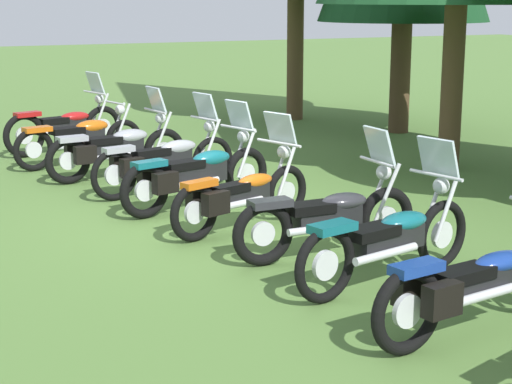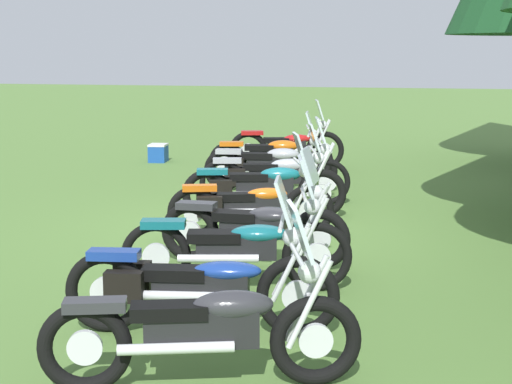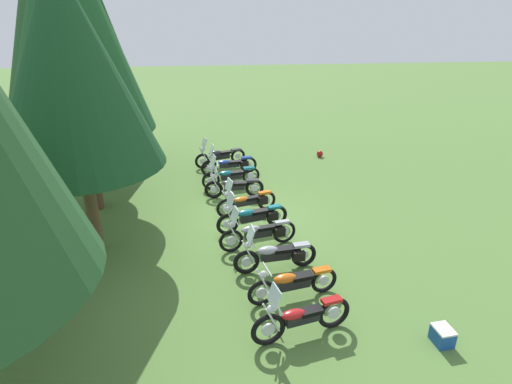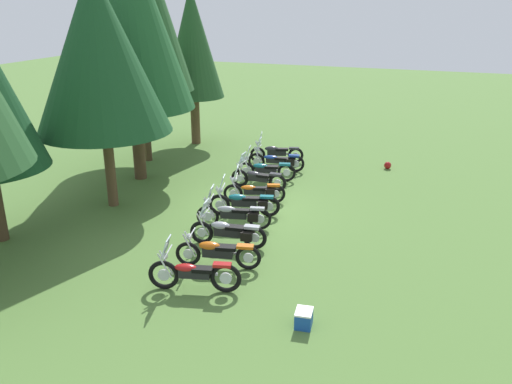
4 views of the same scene
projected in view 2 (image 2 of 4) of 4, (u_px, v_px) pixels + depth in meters
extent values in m
plane|color=#547A38|center=(257.00, 228.00, 11.39)|extent=(80.00, 80.00, 0.00)
torus|color=black|center=(325.00, 150.00, 16.79)|extent=(0.30, 0.77, 0.77)
cylinder|color=silver|center=(325.00, 150.00, 16.79)|extent=(0.12, 0.30, 0.30)
torus|color=black|center=(248.00, 151.00, 16.75)|extent=(0.30, 0.77, 0.77)
cylinder|color=silver|center=(248.00, 151.00, 16.75)|extent=(0.12, 0.30, 0.30)
cube|color=black|center=(287.00, 146.00, 16.75)|extent=(0.40, 0.79, 0.22)
ellipsoid|color=#B21919|center=(297.00, 139.00, 16.73)|extent=(0.40, 0.59, 0.17)
cube|color=black|center=(276.00, 140.00, 16.73)|extent=(0.37, 0.55, 0.10)
cube|color=#B21919|center=(252.00, 133.00, 16.69)|extent=(0.30, 0.48, 0.08)
cylinder|color=silver|center=(322.00, 135.00, 16.82)|extent=(0.12, 0.34, 0.65)
cylinder|color=silver|center=(323.00, 136.00, 16.65)|extent=(0.12, 0.34, 0.65)
cylinder|color=silver|center=(318.00, 119.00, 16.68)|extent=(0.75, 0.22, 0.04)
sphere|color=silver|center=(323.00, 125.00, 16.70)|extent=(0.21, 0.21, 0.17)
cylinder|color=silver|center=(279.00, 150.00, 16.63)|extent=(0.26, 0.76, 0.08)
cube|color=silver|center=(319.00, 110.00, 16.65)|extent=(0.46, 0.25, 0.39)
torus|color=black|center=(315.00, 161.00, 15.55)|extent=(0.24, 0.69, 0.68)
cylinder|color=silver|center=(315.00, 161.00, 15.55)|extent=(0.10, 0.27, 0.26)
torus|color=black|center=(227.00, 161.00, 15.57)|extent=(0.24, 0.69, 0.68)
cylinder|color=silver|center=(227.00, 161.00, 15.57)|extent=(0.10, 0.27, 0.26)
cube|color=black|center=(271.00, 155.00, 15.54)|extent=(0.40, 0.84, 0.27)
ellipsoid|color=#D16014|center=(283.00, 146.00, 15.51)|extent=(0.41, 0.62, 0.21)
cube|color=black|center=(259.00, 147.00, 15.52)|extent=(0.38, 0.58, 0.10)
cube|color=#D16014|center=(232.00, 144.00, 15.51)|extent=(0.31, 0.48, 0.08)
cylinder|color=silver|center=(311.00, 145.00, 15.59)|extent=(0.11, 0.34, 0.65)
cylinder|color=silver|center=(312.00, 146.00, 15.41)|extent=(0.11, 0.34, 0.65)
cylinder|color=silver|center=(308.00, 127.00, 15.45)|extent=(0.60, 0.16, 0.04)
sphere|color=silver|center=(312.00, 133.00, 15.46)|extent=(0.20, 0.20, 0.17)
cylinder|color=silver|center=(261.00, 161.00, 15.41)|extent=(0.25, 0.80, 0.08)
torus|color=black|center=(317.00, 171.00, 14.21)|extent=(0.20, 0.71, 0.70)
cylinder|color=silver|center=(317.00, 171.00, 14.21)|extent=(0.08, 0.27, 0.26)
torus|color=black|center=(224.00, 170.00, 14.36)|extent=(0.20, 0.71, 0.70)
cylinder|color=silver|center=(224.00, 170.00, 14.36)|extent=(0.08, 0.27, 0.26)
cube|color=black|center=(270.00, 164.00, 14.26)|extent=(0.33, 0.81, 0.27)
ellipsoid|color=#9EA0A8|center=(283.00, 154.00, 14.22)|extent=(0.36, 0.59, 0.21)
cube|color=black|center=(258.00, 156.00, 14.26)|extent=(0.34, 0.55, 0.10)
cube|color=#9EA0A8|center=(229.00, 151.00, 14.30)|extent=(0.27, 0.46, 0.08)
cylinder|color=silver|center=(314.00, 153.00, 14.25)|extent=(0.08, 0.34, 0.65)
cylinder|color=silver|center=(313.00, 155.00, 14.08)|extent=(0.08, 0.34, 0.65)
cylinder|color=silver|center=(309.00, 134.00, 14.11)|extent=(0.72, 0.12, 0.04)
sphere|color=silver|center=(314.00, 141.00, 14.12)|extent=(0.19, 0.19, 0.17)
cylinder|color=silver|center=(259.00, 171.00, 14.15)|extent=(0.17, 0.79, 0.08)
cube|color=silver|center=(310.00, 123.00, 14.08)|extent=(0.46, 0.20, 0.39)
cube|color=black|center=(237.00, 163.00, 14.51)|extent=(0.18, 0.33, 0.26)
cube|color=black|center=(235.00, 166.00, 14.14)|extent=(0.18, 0.33, 0.26)
torus|color=black|center=(328.00, 182.00, 13.04)|extent=(0.25, 0.72, 0.71)
cylinder|color=silver|center=(328.00, 182.00, 13.04)|extent=(0.11, 0.28, 0.28)
torus|color=black|center=(222.00, 182.00, 13.03)|extent=(0.25, 0.72, 0.71)
cylinder|color=silver|center=(222.00, 182.00, 13.03)|extent=(0.11, 0.28, 0.28)
cube|color=black|center=(275.00, 175.00, 13.01)|extent=(0.35, 0.83, 0.26)
ellipsoid|color=#9EA0A8|center=(290.00, 165.00, 12.99)|extent=(0.34, 0.61, 0.20)
cube|color=black|center=(260.00, 167.00, 12.99)|extent=(0.32, 0.57, 0.10)
cube|color=#9EA0A8|center=(227.00, 161.00, 12.97)|extent=(0.25, 0.46, 0.08)
cylinder|color=silver|center=(324.00, 163.00, 13.05)|extent=(0.12, 0.34, 0.65)
cylinder|color=silver|center=(324.00, 164.00, 12.92)|extent=(0.12, 0.34, 0.65)
cylinder|color=silver|center=(319.00, 142.00, 12.93)|extent=(0.65, 0.18, 0.04)
sphere|color=silver|center=(325.00, 149.00, 12.95)|extent=(0.20, 0.20, 0.17)
cylinder|color=silver|center=(263.00, 182.00, 12.92)|extent=(0.26, 0.81, 0.08)
cube|color=silver|center=(321.00, 130.00, 12.90)|extent=(0.46, 0.25, 0.39)
cube|color=black|center=(235.00, 175.00, 13.15)|extent=(0.21, 0.34, 0.26)
cube|color=black|center=(235.00, 177.00, 12.88)|extent=(0.21, 0.34, 0.26)
torus|color=black|center=(322.00, 194.00, 12.03)|extent=(0.29, 0.72, 0.71)
cylinder|color=silver|center=(322.00, 194.00, 12.03)|extent=(0.12, 0.27, 0.27)
torus|color=black|center=(207.00, 194.00, 11.97)|extent=(0.29, 0.72, 0.71)
cylinder|color=silver|center=(207.00, 194.00, 11.97)|extent=(0.12, 0.27, 0.27)
cube|color=black|center=(265.00, 186.00, 11.98)|extent=(0.41, 0.84, 0.27)
ellipsoid|color=#14606B|center=(280.00, 175.00, 11.96)|extent=(0.40, 0.63, 0.21)
cube|color=black|center=(249.00, 177.00, 11.95)|extent=(0.38, 0.59, 0.10)
cube|color=#14606B|center=(212.00, 171.00, 11.92)|extent=(0.30, 0.47, 0.08)
cylinder|color=silver|center=(317.00, 172.00, 12.05)|extent=(0.13, 0.34, 0.65)
cylinder|color=silver|center=(319.00, 174.00, 11.90)|extent=(0.13, 0.34, 0.65)
cylinder|color=silver|center=(313.00, 150.00, 11.92)|extent=(0.71, 0.22, 0.04)
sphere|color=silver|center=(319.00, 158.00, 11.94)|extent=(0.21, 0.21, 0.17)
cylinder|color=silver|center=(252.00, 194.00, 11.86)|extent=(0.28, 0.81, 0.08)
cube|color=silver|center=(314.00, 137.00, 11.89)|extent=(0.46, 0.26, 0.39)
cube|color=black|center=(221.00, 185.00, 12.13)|extent=(0.22, 0.34, 0.26)
cube|color=black|center=(221.00, 189.00, 11.80)|extent=(0.22, 0.34, 0.26)
torus|color=black|center=(309.00, 210.00, 10.90)|extent=(0.30, 0.67, 0.68)
cylinder|color=silver|center=(309.00, 210.00, 10.90)|extent=(0.13, 0.26, 0.26)
torus|color=black|center=(194.00, 212.00, 10.76)|extent=(0.30, 0.67, 0.68)
cylinder|color=silver|center=(194.00, 212.00, 10.76)|extent=(0.13, 0.26, 0.26)
cube|color=black|center=(251.00, 204.00, 10.81)|extent=(0.40, 0.76, 0.21)
ellipsoid|color=#D16014|center=(267.00, 194.00, 10.81)|extent=(0.37, 0.57, 0.16)
cube|color=black|center=(236.00, 197.00, 10.78)|extent=(0.35, 0.53, 0.10)
cube|color=#D16014|center=(200.00, 188.00, 10.71)|extent=(0.29, 0.47, 0.08)
cylinder|color=silver|center=(303.00, 187.00, 10.91)|extent=(0.15, 0.33, 0.65)
cylinder|color=silver|center=(305.00, 189.00, 10.78)|extent=(0.15, 0.33, 0.65)
cylinder|color=silver|center=(298.00, 162.00, 10.78)|extent=(0.70, 0.26, 0.04)
sphere|color=silver|center=(305.00, 171.00, 10.80)|extent=(0.21, 0.21, 0.17)
cylinder|color=silver|center=(239.00, 212.00, 10.70)|extent=(0.30, 0.73, 0.08)
cube|color=silver|center=(300.00, 148.00, 10.75)|extent=(0.47, 0.28, 0.39)
cube|color=black|center=(209.00, 202.00, 10.90)|extent=(0.23, 0.35, 0.26)
cube|color=black|center=(210.00, 206.00, 10.63)|extent=(0.23, 0.35, 0.26)
torus|color=black|center=(320.00, 239.00, 9.27)|extent=(0.13, 0.69, 0.69)
cylinder|color=silver|center=(320.00, 239.00, 9.27)|extent=(0.05, 0.26, 0.25)
torus|color=black|center=(190.00, 232.00, 9.60)|extent=(0.13, 0.69, 0.69)
cylinder|color=silver|center=(190.00, 232.00, 9.60)|extent=(0.05, 0.26, 0.25)
cube|color=black|center=(254.00, 226.00, 9.42)|extent=(0.25, 0.75, 0.23)
ellipsoid|color=#2D2D33|center=(272.00, 215.00, 9.35)|extent=(0.30, 0.53, 0.18)
cube|color=black|center=(236.00, 216.00, 9.44)|extent=(0.28, 0.50, 0.10)
cube|color=#2D2D33|center=(196.00, 206.00, 9.53)|extent=(0.22, 0.44, 0.08)
cylinder|color=silver|center=(316.00, 211.00, 9.31)|extent=(0.05, 0.34, 0.65)
cylinder|color=silver|center=(313.00, 214.00, 9.14)|extent=(0.05, 0.34, 0.65)
cylinder|color=silver|center=(308.00, 182.00, 9.19)|extent=(0.64, 0.04, 0.04)
sphere|color=silver|center=(316.00, 193.00, 9.19)|extent=(0.17, 0.17, 0.17)
cylinder|color=silver|center=(236.00, 236.00, 9.32)|extent=(0.09, 0.74, 0.08)
cube|color=silver|center=(310.00, 166.00, 9.15)|extent=(0.44, 0.16, 0.39)
torus|color=black|center=(317.00, 257.00, 8.42)|extent=(0.25, 0.72, 0.71)
cylinder|color=silver|center=(317.00, 257.00, 8.42)|extent=(0.11, 0.28, 0.28)
torus|color=black|center=(156.00, 257.00, 8.42)|extent=(0.25, 0.72, 0.71)
cylinder|color=silver|center=(156.00, 257.00, 8.42)|extent=(0.11, 0.28, 0.28)
cube|color=black|center=(237.00, 247.00, 8.41)|extent=(0.41, 0.83, 0.23)
ellipsoid|color=#14606B|center=(259.00, 233.00, 8.38)|extent=(0.42, 0.62, 0.18)
cube|color=black|center=(214.00, 236.00, 8.39)|extent=(0.39, 0.58, 0.10)
cube|color=#14606B|center=(163.00, 224.00, 8.36)|extent=(0.31, 0.48, 0.08)
cylinder|color=silver|center=(311.00, 226.00, 8.46)|extent=(0.12, 0.34, 0.65)
cylinder|color=silver|center=(312.00, 230.00, 8.28)|extent=(0.12, 0.34, 0.65)
cylinder|color=silver|center=(304.00, 195.00, 8.32)|extent=(0.65, 0.18, 0.04)
sphere|color=silver|center=(313.00, 206.00, 8.34)|extent=(0.20, 0.20, 0.17)
cylinder|color=silver|center=(218.00, 258.00, 8.27)|extent=(0.25, 0.80, 0.08)
cube|color=silver|center=(306.00, 177.00, 8.28)|extent=(0.46, 0.25, 0.39)
torus|color=black|center=(298.00, 296.00, 7.08)|extent=(0.21, 0.72, 0.71)
cylinder|color=silver|center=(298.00, 296.00, 7.08)|extent=(0.09, 0.28, 0.27)
torus|color=black|center=(106.00, 292.00, 7.21)|extent=(0.21, 0.72, 0.71)
cylinder|color=silver|center=(106.00, 292.00, 7.21)|extent=(0.09, 0.28, 0.27)
cube|color=black|center=(201.00, 284.00, 7.13)|extent=(0.32, 0.84, 0.20)
ellipsoid|color=navy|center=(227.00, 271.00, 7.09)|extent=(0.34, 0.61, 0.16)
cube|color=black|center=(174.00, 273.00, 7.14)|extent=(0.32, 0.57, 0.10)
cube|color=navy|center=(114.00, 255.00, 7.15)|extent=(0.25, 0.46, 0.08)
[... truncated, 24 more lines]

